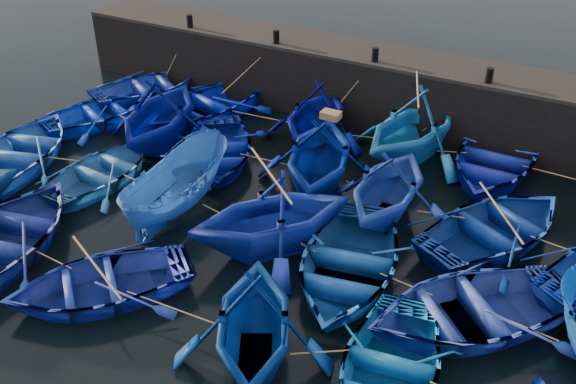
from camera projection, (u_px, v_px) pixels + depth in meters
The scene contains 31 objects.
ground at pixel (230, 271), 16.93m from camera, with size 120.00×120.00×0.00m, color black.
quay_wall at pixel (381, 89), 24.06m from camera, with size 26.00×2.50×2.50m, color black.
quay_top at pixel (384, 55), 23.36m from camera, with size 26.00×2.50×0.12m, color black.
bollard_0 at pixel (190, 21), 25.77m from camera, with size 0.24×0.24×0.50m, color black.
bollard_1 at pixel (276, 37), 24.14m from camera, with size 0.24×0.24×0.50m, color black.
bollard_2 at pixel (375, 55), 22.52m from camera, with size 0.24×0.24×0.50m, color black.
bollard_3 at pixel (489, 75), 20.90m from camera, with size 0.24×0.24×0.50m, color black.
boat_0 at pixel (148, 86), 26.18m from camera, with size 3.37×4.71×0.98m, color navy.
boat_1 at pixel (204, 105), 24.51m from camera, with size 3.81×5.32×1.10m, color #0218AC.
boat_2 at pixel (315, 114), 22.48m from camera, with size 3.69×4.28×2.25m, color #000671.
boat_3 at pixel (413, 125), 21.36m from camera, with size 4.22×4.90×2.58m, color #1766B2.
boat_4 at pixel (494, 159), 20.91m from camera, with size 3.76×5.26×1.09m, color #111D91.
boat_6 at pixel (100, 112), 24.15m from camera, with size 3.18×4.44×0.92m, color #0E36D0.
boat_7 at pixel (160, 113), 22.18m from camera, with size 4.23×4.91×2.58m, color #000C75.
boat_8 at pixel (218, 149), 21.60m from camera, with size 3.43×4.80×1.00m, color navy.
boat_9 at pixel (320, 153), 19.78m from camera, with size 4.12×4.78×2.52m, color navy.
boat_10 at pixel (389, 185), 18.41m from camera, with size 3.75×4.35×2.29m, color #193CA2.
boat_11 at pixel (497, 228), 17.70m from camera, with size 3.61×5.04×1.05m, color navy.
boat_13 at pixel (22, 150), 21.44m from camera, with size 3.74×5.23×1.08m, color #1D4B9F.
boat_14 at pixel (103, 171), 20.49m from camera, with size 3.10×4.34×0.90m, color #2966AD.
boat_15 at pixel (177, 187), 18.82m from camera, with size 1.75×4.64×1.80m, color #2253A1.
boat_16 at pixel (271, 214), 17.06m from camera, with size 3.94×4.57×2.41m, color #10289A.
boat_17 at pixel (347, 263), 16.36m from camera, with size 3.74×5.22×1.08m, color #144F98.
boat_18 at pixel (470, 308), 14.94m from camera, with size 3.74×5.23×1.09m, color navy.
boat_21 at pixel (5, 237), 17.25m from camera, with size 3.94×5.51×1.14m, color navy.
boat_22 at pixel (99, 282), 15.82m from camera, with size 3.29×4.59×0.95m, color navy.
boat_23 at pixel (253, 321), 13.79m from camera, with size 3.57×4.14×2.18m, color navy.
boat_24 at pixel (388, 369), 13.49m from camera, with size 3.16×4.41×0.92m, color blue.
wooden_crate at pixel (331, 115), 18.93m from camera, with size 0.57×0.40×0.21m, color brown.
mooring_ropes at pixel (320, 162), 20.08m from camera, with size 18.21×12.02×2.10m.
loose_oars at pixel (332, 178), 17.50m from camera, with size 10.35×12.51×1.68m.
Camera 1 is at (7.67, -10.85, 10.81)m, focal length 40.00 mm.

